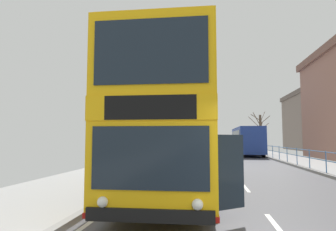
{
  "coord_description": "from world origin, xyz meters",
  "views": [
    {
      "loc": [
        -1.42,
        -3.59,
        1.81
      ],
      "look_at": [
        -2.59,
        4.98,
        2.53
      ],
      "focal_mm": 30.04,
      "sensor_mm": 36.0,
      "label": 1
    }
  ],
  "objects_px": {
    "double_decker_bus_main": "(176,126)",
    "bare_tree_far_00": "(260,131)",
    "background_building_01": "(326,121)",
    "background_bus_far_lane": "(247,140)"
  },
  "relations": [
    {
      "from": "double_decker_bus_main",
      "to": "background_building_01",
      "type": "distance_m",
      "value": 43.21
    },
    {
      "from": "double_decker_bus_main",
      "to": "background_bus_far_lane",
      "type": "height_order",
      "value": "double_decker_bus_main"
    },
    {
      "from": "background_bus_far_lane",
      "to": "double_decker_bus_main",
      "type": "bearing_deg",
      "value": -104.27
    },
    {
      "from": "bare_tree_far_00",
      "to": "double_decker_bus_main",
      "type": "bearing_deg",
      "value": -105.71
    },
    {
      "from": "double_decker_bus_main",
      "to": "bare_tree_far_00",
      "type": "bearing_deg",
      "value": 74.29
    },
    {
      "from": "bare_tree_far_00",
      "to": "background_building_01",
      "type": "bearing_deg",
      "value": 30.82
    },
    {
      "from": "bare_tree_far_00",
      "to": "background_building_01",
      "type": "relative_size",
      "value": 0.44
    },
    {
      "from": "background_bus_far_lane",
      "to": "bare_tree_far_00",
      "type": "distance_m",
      "value": 9.79
    },
    {
      "from": "double_decker_bus_main",
      "to": "bare_tree_far_00",
      "type": "distance_m",
      "value": 32.3
    },
    {
      "from": "background_building_01",
      "to": "bare_tree_far_00",
      "type": "bearing_deg",
      "value": -149.18
    }
  ]
}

